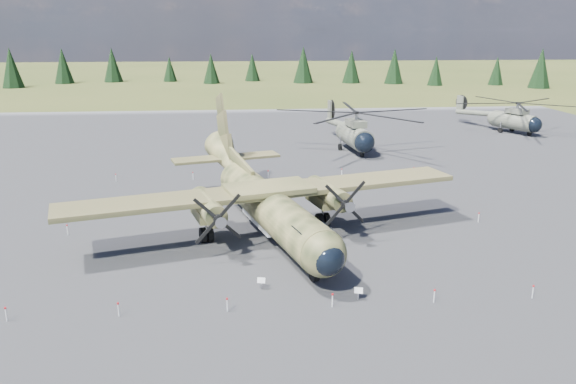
{
  "coord_description": "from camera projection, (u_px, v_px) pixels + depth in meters",
  "views": [
    {
      "loc": [
        -3.18,
        -42.27,
        15.33
      ],
      "look_at": [
        0.85,
        2.0,
        2.45
      ],
      "focal_mm": 35.0,
      "sensor_mm": 36.0,
      "label": 1
    }
  ],
  "objects": [
    {
      "name": "helicopter_mid",
      "position": [
        514.0,
        111.0,
        85.57
      ],
      "size": [
        24.97,
        24.97,
        4.8
      ],
      "rotation": [
        0.0,
        0.0,
        0.42
      ],
      "color": "slate",
      "rests_on": "ground"
    },
    {
      "name": "barrier_fence",
      "position": [
        274.0,
        223.0,
        44.72
      ],
      "size": [
        33.12,
        29.62,
        0.85
      ],
      "color": "silver",
      "rests_on": "ground"
    },
    {
      "name": "apron",
      "position": [
        272.0,
        194.0,
        54.54
      ],
      "size": [
        120.0,
        120.0,
        0.04
      ],
      "primitive_type": "cube",
      "color": "slate",
      "rests_on": "ground"
    },
    {
      "name": "helicopter_near",
      "position": [
        355.0,
        123.0,
        72.28
      ],
      "size": [
        23.02,
        25.77,
        5.34
      ],
      "rotation": [
        0.0,
        0.0,
        0.1
      ],
      "color": "slate",
      "rests_on": "ground"
    },
    {
      "name": "ground",
      "position": [
        280.0,
        229.0,
        44.97
      ],
      "size": [
        500.0,
        500.0,
        0.0
      ],
      "primitive_type": "plane",
      "color": "brown",
      "rests_on": "ground"
    },
    {
      "name": "info_placard_left",
      "position": [
        261.0,
        281.0,
        34.33
      ],
      "size": [
        0.52,
        0.29,
        0.77
      ],
      "rotation": [
        0.0,
        0.0,
        -0.19
      ],
      "color": "gray",
      "rests_on": "ground"
    },
    {
      "name": "transport_plane",
      "position": [
        264.0,
        196.0,
        43.45
      ],
      "size": [
        30.53,
        27.28,
        10.16
      ],
      "rotation": [
        0.0,
        0.0,
        0.27
      ],
      "color": "#31381E",
      "rests_on": "ground"
    },
    {
      "name": "info_placard_right",
      "position": [
        358.0,
        292.0,
        32.96
      ],
      "size": [
        0.54,
        0.33,
        0.79
      ],
      "rotation": [
        0.0,
        0.0,
        -0.24
      ],
      "color": "gray",
      "rests_on": "ground"
    },
    {
      "name": "treeline",
      "position": [
        216.0,
        161.0,
        47.13
      ],
      "size": [
        283.28,
        282.9,
        10.8
      ],
      "color": "black",
      "rests_on": "ground"
    }
  ]
}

